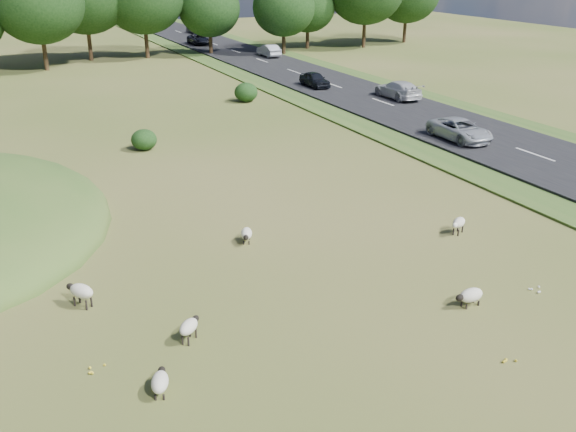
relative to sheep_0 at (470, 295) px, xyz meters
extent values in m
plane|color=#3F581B|center=(-5.10, 23.78, -0.41)|extent=(160.00, 160.00, 0.00)
cube|color=black|center=(14.90, 33.78, -0.29)|extent=(8.00, 150.00, 0.25)
cylinder|color=black|center=(-7.18, 56.76, 1.54)|extent=(0.44, 0.44, 3.90)
ellipsoid|color=black|center=(-7.18, 56.76, 6.30)|extent=(9.09, 9.09, 8.18)
cylinder|color=black|center=(-1.85, 61.68, 1.70)|extent=(0.44, 0.44, 4.22)
cylinder|color=black|center=(4.35, 60.72, 1.56)|extent=(0.44, 0.44, 3.94)
cylinder|color=black|center=(11.77, 59.79, 1.13)|extent=(0.44, 0.44, 3.09)
ellipsoid|color=black|center=(11.77, 59.79, 4.91)|extent=(7.20, 7.20, 6.48)
cylinder|color=black|center=(19.67, 56.24, 1.15)|extent=(0.44, 0.44, 3.12)
ellipsoid|color=black|center=(19.67, 56.24, 4.97)|extent=(7.29, 7.29, 6.56)
cylinder|color=black|center=(24.80, 60.04, 1.06)|extent=(0.44, 0.44, 2.93)
ellipsoid|color=black|center=(24.80, 60.04, 4.64)|extent=(6.84, 6.84, 6.16)
cylinder|color=black|center=(31.76, 57.73, 1.67)|extent=(0.44, 0.44, 4.16)
cylinder|color=black|center=(39.45, 59.67, 1.46)|extent=(0.44, 0.44, 3.74)
ellipsoid|color=black|center=(-5.29, 23.49, 0.23)|extent=(1.56, 1.56, 1.28)
ellipsoid|color=black|center=(5.58, 33.66, 0.36)|extent=(1.89, 1.89, 1.54)
ellipsoid|color=beige|center=(0.03, 0.00, 0.00)|extent=(0.95, 0.53, 0.48)
ellipsoid|color=black|center=(-0.47, -0.02, 0.04)|extent=(0.31, 0.24, 0.24)
cylinder|color=black|center=(-0.23, -0.13, -0.32)|extent=(0.07, 0.07, 0.17)
cylinder|color=black|center=(-0.24, 0.11, -0.32)|extent=(0.07, 0.07, 0.17)
cylinder|color=black|center=(0.31, -0.10, -0.32)|extent=(0.07, 0.07, 0.17)
cylinder|color=black|center=(0.30, 0.13, -0.32)|extent=(0.07, 0.07, 0.17)
ellipsoid|color=beige|center=(-10.72, -0.07, -0.02)|extent=(0.75, 0.98, 0.45)
ellipsoid|color=black|center=(-10.55, 0.37, 0.01)|extent=(0.30, 0.34, 0.22)
cylinder|color=black|center=(-10.73, 0.20, -0.33)|extent=(0.06, 0.06, 0.16)
cylinder|color=black|center=(-10.53, 0.12, -0.33)|extent=(0.06, 0.06, 0.16)
cylinder|color=black|center=(-10.92, -0.27, -0.33)|extent=(0.06, 0.06, 0.16)
cylinder|color=black|center=(-10.71, -0.35, -0.33)|extent=(0.06, 0.06, 0.16)
ellipsoid|color=beige|center=(-9.23, 2.07, 0.10)|extent=(0.90, 0.89, 0.42)
ellipsoid|color=black|center=(-8.91, 2.38, 0.13)|extent=(0.33, 0.33, 0.21)
cylinder|color=black|center=(-9.13, 2.31, -0.26)|extent=(0.06, 0.06, 0.30)
cylinder|color=black|center=(-8.99, 2.16, -0.26)|extent=(0.06, 0.06, 0.30)
cylinder|color=black|center=(-9.48, 1.98, -0.26)|extent=(0.06, 0.06, 0.30)
cylinder|color=black|center=(-9.34, 1.83, -0.26)|extent=(0.06, 0.06, 0.30)
ellipsoid|color=beige|center=(-4.83, 8.15, -0.02)|extent=(0.78, 0.98, 0.45)
ellipsoid|color=black|center=(-5.03, 7.72, 0.01)|extent=(0.31, 0.35, 0.22)
cylinder|color=black|center=(-4.84, 7.88, -0.33)|extent=(0.06, 0.06, 0.16)
cylinder|color=black|center=(-5.04, 7.97, -0.33)|extent=(0.06, 0.06, 0.16)
cylinder|color=black|center=(-4.63, 8.34, -0.33)|extent=(0.06, 0.06, 0.16)
cylinder|color=black|center=(-4.83, 8.43, -0.33)|extent=(0.06, 0.06, 0.16)
ellipsoid|color=beige|center=(3.66, 5.03, 0.11)|extent=(0.95, 0.80, 0.43)
ellipsoid|color=silver|center=(3.26, 4.80, 0.14)|extent=(0.34, 0.31, 0.22)
cylinder|color=black|center=(3.50, 4.81, -0.26)|extent=(0.06, 0.06, 0.30)
cylinder|color=black|center=(3.39, 5.00, -0.26)|extent=(0.06, 0.06, 0.30)
cylinder|color=black|center=(3.92, 5.06, -0.26)|extent=(0.06, 0.06, 0.30)
cylinder|color=black|center=(3.82, 5.24, -0.26)|extent=(0.06, 0.06, 0.30)
ellipsoid|color=beige|center=(-11.84, 5.67, 0.18)|extent=(0.96, 1.06, 0.49)
ellipsoid|color=black|center=(-12.13, 6.09, 0.21)|extent=(0.37, 0.38, 0.24)
cylinder|color=black|center=(-12.09, 5.83, -0.24)|extent=(0.07, 0.07, 0.35)
cylinder|color=black|center=(-11.90, 5.97, -0.24)|extent=(0.07, 0.07, 0.35)
cylinder|color=black|center=(-11.77, 5.38, -0.24)|extent=(0.07, 0.07, 0.35)
cylinder|color=black|center=(-11.58, 5.52, -0.24)|extent=(0.07, 0.07, 0.35)
imported|color=#9A9CA1|center=(16.80, 80.41, 0.59)|extent=(2.10, 5.18, 1.50)
imported|color=black|center=(13.00, 35.77, 0.48)|extent=(1.51, 3.76, 1.28)
imported|color=black|center=(13.00, 67.99, 0.48)|extent=(2.12, 4.60, 1.28)
imported|color=silver|center=(16.80, 28.55, 0.54)|extent=(1.97, 4.86, 1.41)
imported|color=#B6B9BE|center=(16.80, 54.19, 0.51)|extent=(1.42, 4.08, 1.35)
imported|color=#B4B8BD|center=(13.00, 16.28, 0.49)|extent=(2.15, 4.67, 1.30)
camera|label=1|loc=(-13.81, -14.48, 10.67)|focal=40.00mm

